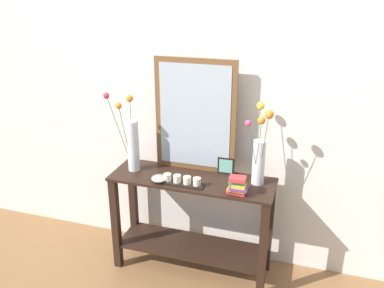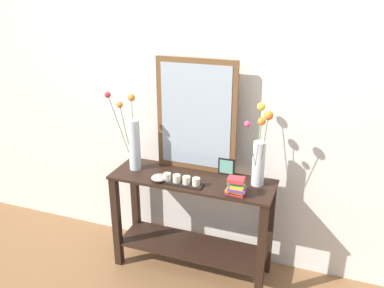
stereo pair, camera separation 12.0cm
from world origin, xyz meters
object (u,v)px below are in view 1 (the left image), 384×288
Objects in this scene: candle_tray at (182,181)px; decorative_bowl at (160,178)px; console_table at (192,215)px; picture_frame_small at (226,166)px; mirror_leaning at (195,116)px; tall_vase_left at (132,141)px; vase_right at (259,153)px; book_stack at (238,185)px.

decorative_bowl is at bearing -177.24° from candle_tray.
candle_tray reaches higher than decorative_bowl.
console_table is 9.45× the size of picture_frame_small.
mirror_leaning is at bearing 58.54° from decorative_bowl.
console_table is at bearing -0.81° from tall_vase_left.
picture_frame_small is at bearing 32.76° from decorative_bowl.
console_table is 0.76m from mirror_leaning.
console_table is 1.43× the size of mirror_leaning.
mirror_leaning reaches higher than candle_tray.
mirror_leaning reaches higher than console_table.
candle_tray is (-0.01, -0.28, -0.40)m from mirror_leaning.
vase_right is (0.50, -0.10, -0.19)m from mirror_leaning.
console_table is at bearing -145.35° from picture_frame_small.
candle_tray is 2.22× the size of book_stack.
book_stack is (0.57, -0.01, 0.04)m from decorative_bowl.
vase_right is at bearing 62.79° from book_stack.
mirror_leaning is 0.44m from picture_frame_small.
book_stack is at bearing -1.31° from decorative_bowl.
console_table is 0.37m from candle_tray.
vase_right is at bearing 3.75° from tall_vase_left.
tall_vase_left is at bearing -160.27° from mirror_leaning.
mirror_leaning is 5.95× the size of book_stack.
book_stack is at bearing -37.34° from mirror_leaning.
book_stack is (-0.11, -0.20, -0.17)m from vase_right.
vase_right is 0.73m from decorative_bowl.
mirror_leaning is 1.48× the size of vase_right.
tall_vase_left is at bearing -176.25° from vase_right.
mirror_leaning is at bearing 176.36° from picture_frame_small.
picture_frame_small is 0.51m from decorative_bowl.
vase_right is 4.03× the size of book_stack.
decorative_bowl is (-0.21, -0.12, 0.34)m from console_table.
picture_frame_small is (0.22, 0.15, 0.38)m from console_table.
candle_tray is (-0.51, -0.18, -0.21)m from vase_right.
book_stack is (0.40, -0.30, -0.36)m from mirror_leaning.
mirror_leaning is 7.01× the size of decorative_bowl.
tall_vase_left is 0.73m from picture_frame_small.
mirror_leaning is at bearing 88.27° from candle_tray.
picture_frame_small reaches higher than candle_tray.
console_table is 0.47m from picture_frame_small.
tall_vase_left is 1.08× the size of vase_right.
decorative_bowl is at bearing -25.63° from tall_vase_left.
vase_right is (0.95, 0.06, 0.00)m from tall_vase_left.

